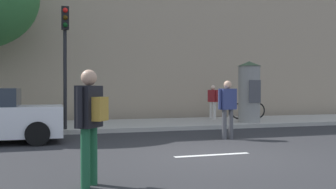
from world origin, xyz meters
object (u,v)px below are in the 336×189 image
(traffic_light, at_px, (65,47))
(poster_column, at_px, (249,91))
(pedestrian_near_pole, at_px, (228,104))
(pedestrian_in_red_top, at_px, (90,116))
(pedestrian_in_light_jacket, at_px, (213,99))
(bicycle_leaning, at_px, (248,110))

(traffic_light, relative_size, poster_column, 1.64)
(pedestrian_near_pole, bearing_deg, traffic_light, 148.38)
(pedestrian_in_red_top, height_order, pedestrian_near_pole, pedestrian_in_red_top)
(pedestrian_near_pole, xyz_separation_m, pedestrian_in_light_jacket, (1.99, 5.41, -0.01))
(traffic_light, relative_size, pedestrian_in_red_top, 2.28)
(traffic_light, bearing_deg, pedestrian_in_red_top, -89.90)
(pedestrian_in_red_top, distance_m, bicycle_leaning, 12.51)
(traffic_light, xyz_separation_m, pedestrian_near_pole, (4.55, -2.80, -1.85))
(poster_column, relative_size, pedestrian_in_light_jacket, 1.63)
(pedestrian_near_pole, distance_m, bicycle_leaning, 6.24)
(pedestrian_near_pole, xyz_separation_m, bicycle_leaning, (3.60, 5.07, -0.50))
(pedestrian_in_red_top, height_order, bicycle_leaning, pedestrian_in_red_top)
(poster_column, height_order, pedestrian_in_light_jacket, poster_column)
(pedestrian_in_red_top, xyz_separation_m, pedestrian_near_pole, (4.54, 4.41, -0.03))
(pedestrian_near_pole, bearing_deg, pedestrian_in_red_top, -135.82)
(pedestrian_in_light_jacket, bearing_deg, traffic_light, -158.28)
(traffic_light, relative_size, bicycle_leaning, 2.29)
(pedestrian_in_red_top, distance_m, pedestrian_near_pole, 6.33)
(pedestrian_near_pole, height_order, pedestrian_in_light_jacket, pedestrian_near_pole)
(traffic_light, bearing_deg, pedestrian_in_light_jacket, 21.72)
(pedestrian_near_pole, bearing_deg, poster_column, 51.79)
(pedestrian_in_red_top, relative_size, pedestrian_in_light_jacket, 1.17)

